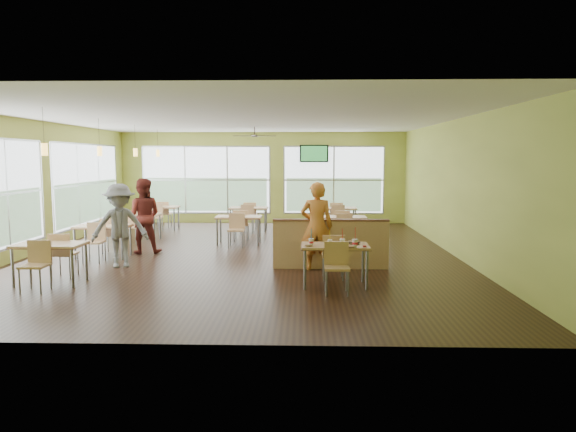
# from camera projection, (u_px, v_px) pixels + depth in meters

# --- Properties ---
(room) EXTENTS (12.00, 12.04, 3.20)m
(room) POSITION_uv_depth(u_px,v_px,m) (243.00, 188.00, 12.13)
(room) COLOR black
(room) RESTS_ON ground
(window_bays) EXTENTS (9.24, 10.24, 2.38)m
(window_bays) POSITION_uv_depth(u_px,v_px,m) (167.00, 186.00, 15.28)
(window_bays) COLOR white
(window_bays) RESTS_ON room
(main_table) EXTENTS (1.22, 1.52, 0.87)m
(main_table) POSITION_uv_depth(u_px,v_px,m) (335.00, 251.00, 9.20)
(main_table) COLOR tan
(main_table) RESTS_ON floor
(half_wall_divider) EXTENTS (2.40, 0.14, 1.04)m
(half_wall_divider) POSITION_uv_depth(u_px,v_px,m) (331.00, 244.00, 10.66)
(half_wall_divider) COLOR tan
(half_wall_divider) RESTS_ON floor
(dining_tables) EXTENTS (6.92, 8.72, 0.87)m
(dining_tables) POSITION_uv_depth(u_px,v_px,m) (212.00, 219.00, 13.97)
(dining_tables) COLOR tan
(dining_tables) RESTS_ON floor
(pendant_lights) EXTENTS (0.11, 7.31, 0.86)m
(pendant_lights) POSITION_uv_depth(u_px,v_px,m) (118.00, 152.00, 12.80)
(pendant_lights) COLOR #2D2119
(pendant_lights) RESTS_ON ceiling
(ceiling_fan) EXTENTS (1.25, 1.25, 0.29)m
(ceiling_fan) POSITION_uv_depth(u_px,v_px,m) (255.00, 136.00, 14.96)
(ceiling_fan) COLOR #2D2119
(ceiling_fan) RESTS_ON ceiling
(tv_backwall) EXTENTS (1.00, 0.07, 0.60)m
(tv_backwall) POSITION_uv_depth(u_px,v_px,m) (314.00, 154.00, 17.84)
(tv_backwall) COLOR black
(tv_backwall) RESTS_ON wall_back
(man_plaid) EXTENTS (0.68, 0.46, 1.82)m
(man_plaid) POSITION_uv_depth(u_px,v_px,m) (317.00, 226.00, 10.51)
(man_plaid) COLOR #DE5318
(man_plaid) RESTS_ON floor
(patron_maroon) EXTENTS (0.96, 0.79, 1.81)m
(patron_maroon) POSITION_uv_depth(u_px,v_px,m) (143.00, 216.00, 12.39)
(patron_maroon) COLOR maroon
(patron_maroon) RESTS_ON floor
(patron_grey) EXTENTS (1.29, 0.99, 1.77)m
(patron_grey) POSITION_uv_depth(u_px,v_px,m) (120.00, 226.00, 10.78)
(patron_grey) COLOR slate
(patron_grey) RESTS_ON floor
(cup_blue) EXTENTS (0.09, 0.09, 0.33)m
(cup_blue) POSITION_uv_depth(u_px,v_px,m) (311.00, 242.00, 9.10)
(cup_blue) COLOR white
(cup_blue) RESTS_ON main_table
(cup_yellow) EXTENTS (0.09, 0.09, 0.31)m
(cup_yellow) POSITION_uv_depth(u_px,v_px,m) (330.00, 243.00, 9.04)
(cup_yellow) COLOR white
(cup_yellow) RESTS_ON main_table
(cup_red_near) EXTENTS (0.09, 0.09, 0.34)m
(cup_red_near) POSITION_uv_depth(u_px,v_px,m) (342.00, 242.00, 9.06)
(cup_red_near) COLOR white
(cup_red_near) RESTS_ON main_table
(cup_red_far) EXTENTS (0.11, 0.11, 0.38)m
(cup_red_far) POSITION_uv_depth(u_px,v_px,m) (355.00, 243.00, 8.93)
(cup_red_far) COLOR white
(cup_red_far) RESTS_ON main_table
(food_basket) EXTENTS (0.23, 0.23, 0.05)m
(food_basket) POSITION_uv_depth(u_px,v_px,m) (354.00, 242.00, 9.28)
(food_basket) COLOR black
(food_basket) RESTS_ON main_table
(ketchup_cup) EXTENTS (0.06, 0.06, 0.03)m
(ketchup_cup) POSITION_uv_depth(u_px,v_px,m) (365.00, 246.00, 8.97)
(ketchup_cup) COLOR #A91D12
(ketchup_cup) RESTS_ON main_table
(wrapper_left) EXTENTS (0.18, 0.17, 0.03)m
(wrapper_left) POSITION_uv_depth(u_px,v_px,m) (308.00, 245.00, 9.02)
(wrapper_left) COLOR #8F6745
(wrapper_left) RESTS_ON main_table
(wrapper_mid) EXTENTS (0.26, 0.25, 0.05)m
(wrapper_mid) POSITION_uv_depth(u_px,v_px,m) (337.00, 243.00, 9.27)
(wrapper_mid) COLOR #8F6745
(wrapper_mid) RESTS_ON main_table
(wrapper_right) EXTENTS (0.16, 0.15, 0.03)m
(wrapper_right) POSITION_uv_depth(u_px,v_px,m) (351.00, 247.00, 8.88)
(wrapper_right) COLOR #8F6745
(wrapper_right) RESTS_ON main_table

